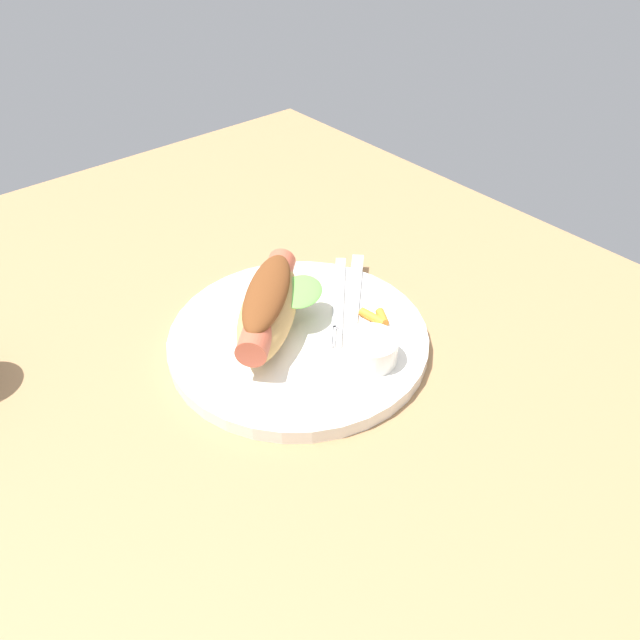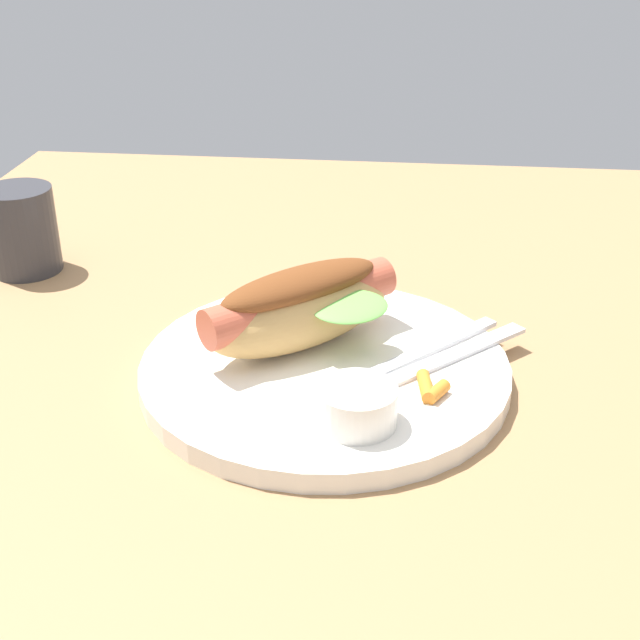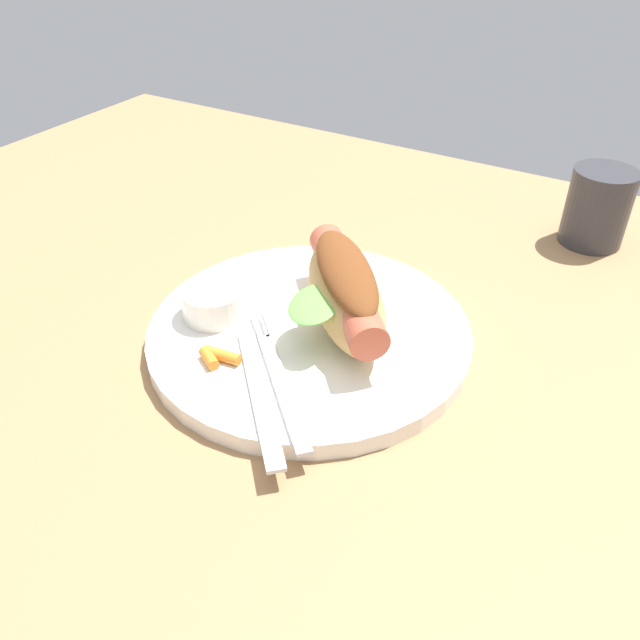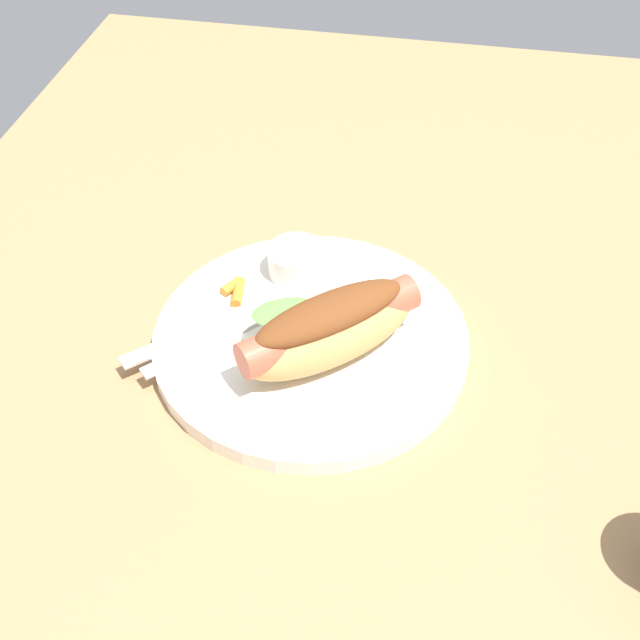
{
  "view_description": "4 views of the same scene",
  "coord_description": "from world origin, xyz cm",
  "px_view_note": "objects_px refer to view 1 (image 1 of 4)",
  "views": [
    {
      "loc": [
        37.79,
        -30.32,
        45.04
      ],
      "look_at": [
        -1.15,
        2.82,
        3.86
      ],
      "focal_mm": 34.99,
      "sensor_mm": 36.0,
      "label": 1
    },
    {
      "loc": [
        53.6,
        7.16,
        34.56
      ],
      "look_at": [
        -2.63,
        1.05,
        5.31
      ],
      "focal_mm": 48.46,
      "sensor_mm": 36.0,
      "label": 2
    },
    {
      "loc": [
        -26.81,
        39.58,
        35.02
      ],
      "look_at": [
        -4.97,
        2.73,
        3.77
      ],
      "focal_mm": 36.04,
      "sensor_mm": 36.0,
      "label": 3
    },
    {
      "loc": [
        -54.0,
        -9.17,
        53.65
      ],
      "look_at": [
        -3.79,
        0.4,
        4.19
      ],
      "focal_mm": 46.46,
      "sensor_mm": 36.0,
      "label": 4
    }
  ],
  "objects_px": {
    "sauce_ramekin": "(371,350)",
    "plate": "(299,339)",
    "carrot_garnish": "(376,317)",
    "fork": "(339,298)",
    "knife": "(354,292)",
    "hot_dog": "(269,306)"
  },
  "relations": [
    {
      "from": "knife",
      "to": "fork",
      "type": "bearing_deg",
      "value": -52.26
    },
    {
      "from": "plate",
      "to": "knife",
      "type": "distance_m",
      "value": 0.1
    },
    {
      "from": "hot_dog",
      "to": "fork",
      "type": "distance_m",
      "value": 0.1
    },
    {
      "from": "plate",
      "to": "knife",
      "type": "bearing_deg",
      "value": 98.46
    },
    {
      "from": "hot_dog",
      "to": "plate",
      "type": "bearing_deg",
      "value": 89.18
    },
    {
      "from": "knife",
      "to": "sauce_ramekin",
      "type": "bearing_deg",
      "value": 11.88
    },
    {
      "from": "sauce_ramekin",
      "to": "plate",
      "type": "bearing_deg",
      "value": -159.61
    },
    {
      "from": "hot_dog",
      "to": "sauce_ramekin",
      "type": "relative_size",
      "value": 2.91
    },
    {
      "from": "hot_dog",
      "to": "carrot_garnish",
      "type": "xyz_separation_m",
      "value": [
        0.06,
        0.1,
        -0.03
      ]
    },
    {
      "from": "sauce_ramekin",
      "to": "fork",
      "type": "bearing_deg",
      "value": 155.96
    },
    {
      "from": "hot_dog",
      "to": "sauce_ramekin",
      "type": "height_order",
      "value": "hot_dog"
    },
    {
      "from": "knife",
      "to": "carrot_garnish",
      "type": "bearing_deg",
      "value": 29.61
    },
    {
      "from": "hot_dog",
      "to": "carrot_garnish",
      "type": "distance_m",
      "value": 0.12
    },
    {
      "from": "plate",
      "to": "knife",
      "type": "height_order",
      "value": "knife"
    },
    {
      "from": "hot_dog",
      "to": "knife",
      "type": "relative_size",
      "value": 1.03
    },
    {
      "from": "sauce_ramekin",
      "to": "hot_dog",
      "type": "bearing_deg",
      "value": -154.2
    },
    {
      "from": "fork",
      "to": "hot_dog",
      "type": "bearing_deg",
      "value": -49.84
    },
    {
      "from": "plate",
      "to": "sauce_ramekin",
      "type": "relative_size",
      "value": 5.14
    },
    {
      "from": "plate",
      "to": "carrot_garnish",
      "type": "height_order",
      "value": "carrot_garnish"
    },
    {
      "from": "hot_dog",
      "to": "carrot_garnish",
      "type": "relative_size",
      "value": 4.53
    },
    {
      "from": "sauce_ramekin",
      "to": "fork",
      "type": "height_order",
      "value": "sauce_ramekin"
    },
    {
      "from": "hot_dog",
      "to": "carrot_garnish",
      "type": "bearing_deg",
      "value": 106.11
    }
  ]
}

